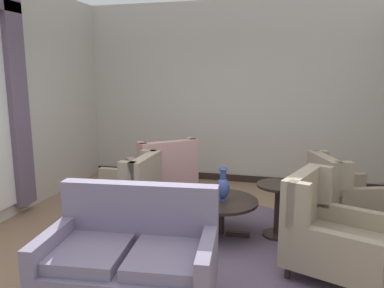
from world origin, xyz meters
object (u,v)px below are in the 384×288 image
armchair_far_left (163,175)px  armchair_beside_settee (329,233)px  porcelain_vase (223,187)px  side_table (277,205)px  armchair_back_corner (125,197)px  coffee_table (220,206)px  armchair_near_sideboard (342,197)px  settee (131,260)px

armchair_far_left → armchair_beside_settee: (2.21, -1.52, -0.02)m
porcelain_vase → side_table: (0.63, 0.17, -0.23)m
armchair_back_corner → coffee_table: bearing=93.9°
armchair_far_left → armchair_near_sideboard: bearing=130.2°
armchair_near_sideboard → armchair_back_corner: 2.72m
armchair_far_left → armchair_near_sideboard: size_ratio=1.17×
armchair_near_sideboard → armchair_beside_settee: 1.18m
side_table → coffee_table: bearing=-167.1°
armchair_near_sideboard → side_table: bearing=99.0°
armchair_back_corner → armchair_near_sideboard: bearing=104.5°
armchair_back_corner → side_table: (1.87, 0.22, -0.02)m
porcelain_vase → settee: settee is taller
porcelain_vase → side_table: porcelain_vase is taller
settee → armchair_near_sideboard: settee is taller
porcelain_vase → armchair_near_sideboard: size_ratio=0.39×
porcelain_vase → armchair_beside_settee: 1.29m
settee → armchair_beside_settee: size_ratio=1.32×
side_table → settee: bearing=-124.1°
porcelain_vase → side_table: size_ratio=0.60×
settee → armchair_far_left: size_ratio=1.27×
coffee_table → settee: bearing=-107.4°
coffee_table → armchair_back_corner: bearing=-176.8°
settee → armchair_far_left: (-0.56, 2.49, 0.01)m
armchair_beside_settee → coffee_table: bearing=84.3°
armchair_back_corner → armchair_beside_settee: bearing=78.7°
porcelain_vase → armchair_far_left: armchair_far_left is taller
porcelain_vase → settee: 1.62m
settee → side_table: 2.04m
armchair_beside_settee → armchair_back_corner: 2.43m
settee → armchair_back_corner: 1.64m
armchair_near_sideboard → side_table: size_ratio=1.52×
armchair_beside_settee → settee: bearing=140.6°
porcelain_vase → armchair_near_sideboard: armchair_near_sideboard is taller
porcelain_vase → armchair_back_corner: (-1.24, -0.05, -0.21)m
porcelain_vase → settee: (-0.51, -1.52, -0.21)m
armchair_beside_settee → side_table: size_ratio=1.71×
porcelain_vase → side_table: bearing=14.7°
coffee_table → armchair_beside_settee: armchair_beside_settee is taller
armchair_beside_settee → side_table: armchair_beside_settee is taller
armchair_near_sideboard → armchair_back_corner: (-2.64, -0.65, -0.00)m
armchair_back_corner → side_table: 1.88m
settee → side_table: size_ratio=2.26×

